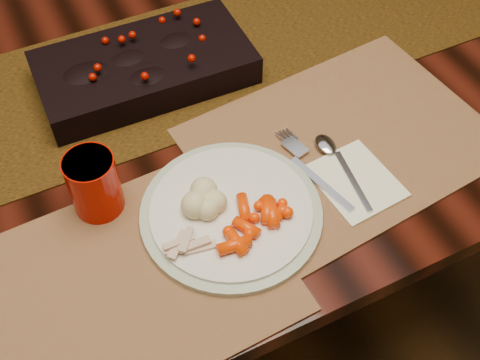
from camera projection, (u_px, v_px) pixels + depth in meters
name	position (u px, v px, depth m)	size (l,w,h in m)	color
floor	(191.00, 289.00, 1.68)	(5.00, 5.00, 0.00)	black
dining_table	(181.00, 212.00, 1.38)	(1.80, 1.00, 0.75)	black
table_runner	(178.00, 66.00, 1.13)	(1.74, 0.36, 0.00)	#4C320E
centerpiece	(144.00, 63.00, 1.08)	(0.38, 0.20, 0.08)	black
placemat_main	(343.00, 142.00, 1.02)	(0.48, 0.35, 0.00)	#836448
placemat_second	(122.00, 285.00, 0.85)	(0.45, 0.33, 0.00)	olive
dinner_plate	(231.00, 212.00, 0.91)	(0.28, 0.28, 0.02)	white
baby_carrots	(248.00, 222.00, 0.88)	(0.10, 0.08, 0.02)	#FF3800
mashed_potatoes	(199.00, 199.00, 0.89)	(0.07, 0.06, 0.04)	#C0B785
turkey_shreds	(189.00, 246.00, 0.86)	(0.07, 0.06, 0.02)	#C6A390
napkin	(355.00, 181.00, 0.96)	(0.12, 0.13, 0.00)	white
fork	(315.00, 174.00, 0.96)	(0.03, 0.17, 0.00)	silver
spoon	(344.00, 169.00, 0.97)	(0.03, 0.16, 0.00)	silver
red_cup	(94.00, 184.00, 0.89)	(0.08, 0.08, 0.10)	#B20C00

